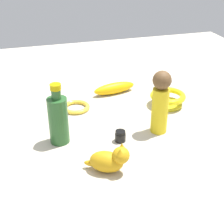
% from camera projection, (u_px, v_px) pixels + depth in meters
% --- Properties ---
extents(ground, '(2.00, 2.00, 0.00)m').
position_uv_depth(ground, '(112.00, 123.00, 1.19)').
color(ground, '#BCB29E').
extents(nail_polish_jar, '(0.04, 0.04, 0.04)m').
position_uv_depth(nail_polish_jar, '(120.00, 136.00, 1.08)').
color(nail_polish_jar, black).
rests_on(nail_polish_jar, ground).
extents(bowl, '(0.14, 0.14, 0.05)m').
position_uv_depth(bowl, '(168.00, 98.00, 1.29)').
color(bowl, gold).
rests_on(bowl, ground).
extents(bottle_tall, '(0.06, 0.06, 0.20)m').
position_uv_depth(bottle_tall, '(58.00, 119.00, 1.04)').
color(bottle_tall, '#275628').
rests_on(bottle_tall, ground).
extents(bangle, '(0.11, 0.11, 0.02)m').
position_uv_depth(bangle, '(76.00, 107.00, 1.28)').
color(bangle, yellow).
rests_on(bangle, ground).
extents(cat_figurine, '(0.10, 0.12, 0.09)m').
position_uv_depth(cat_figurine, '(110.00, 160.00, 0.93)').
color(cat_figurine, '#C48E14').
rests_on(cat_figurine, ground).
extents(person_figure_adult, '(0.06, 0.06, 0.22)m').
position_uv_depth(person_figure_adult, '(160.00, 101.00, 1.09)').
color(person_figure_adult, yellow).
rests_on(person_figure_adult, ground).
extents(banana, '(0.08, 0.19, 0.05)m').
position_uv_depth(banana, '(114.00, 88.00, 1.40)').
color(banana, '#F2B30C').
rests_on(banana, ground).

